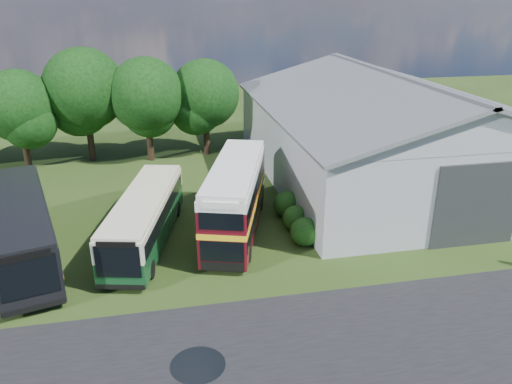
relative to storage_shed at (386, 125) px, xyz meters
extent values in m
plane|color=#213511|center=(-15.00, -15.98, -4.17)|extent=(120.00, 120.00, 0.00)
cube|color=black|center=(-12.00, -18.98, -4.17)|extent=(60.00, 8.00, 0.02)
cylinder|color=black|center=(-16.50, -18.98, -4.17)|extent=(2.20, 2.20, 0.01)
cube|color=gray|center=(0.00, 0.02, -1.42)|extent=(18.00, 24.00, 5.50)
cube|color=#2D3033|center=(0.00, -12.06, -1.67)|extent=(5.20, 0.18, 5.00)
cylinder|color=black|center=(-28.00, 7.52, -2.64)|extent=(0.56, 0.56, 3.06)
sphere|color=black|center=(-28.00, 7.52, 1.10)|extent=(5.78, 5.78, 5.78)
cylinder|color=black|center=(-23.00, 8.82, -2.37)|extent=(0.56, 0.56, 3.60)
sphere|color=black|center=(-23.00, 8.82, 2.03)|extent=(6.80, 6.80, 6.80)
cylinder|color=black|center=(-18.00, 7.82, -2.51)|extent=(0.56, 0.56, 3.31)
sphere|color=black|center=(-18.00, 7.82, 1.54)|extent=(6.26, 6.26, 6.26)
cylinder|color=black|center=(-13.00, 8.62, -2.58)|extent=(0.56, 0.56, 3.17)
sphere|color=black|center=(-13.00, 8.62, 1.29)|extent=(5.98, 5.98, 5.98)
sphere|color=#194714|center=(-9.40, -9.98, -4.17)|extent=(1.70, 1.70, 1.70)
sphere|color=#194714|center=(-9.40, -7.98, -4.17)|extent=(1.60, 1.60, 1.60)
sphere|color=#194714|center=(-9.40, -5.98, -4.17)|extent=(1.80, 1.80, 1.80)
cube|color=#0F3A1C|center=(-18.42, -8.02, -2.52)|extent=(4.96, 11.17, 2.70)
cube|color=#4F0B13|center=(-13.07, -7.70, -1.80)|extent=(5.58, 10.59, 4.11)
cube|color=black|center=(-24.93, -8.43, -2.30)|extent=(5.91, 12.62, 3.06)
camera|label=1|loc=(-17.42, -34.80, 9.51)|focal=35.00mm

